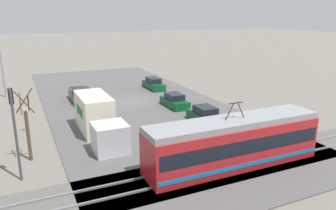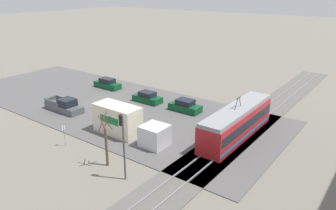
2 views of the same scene
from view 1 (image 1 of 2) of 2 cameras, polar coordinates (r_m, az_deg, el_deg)
The scene contains 13 objects.
ground_plane at distance 39.43m, azimuth -6.58°, elevation 0.51°, with size 320.00×320.00×0.00m, color slate.
road_surface at distance 39.42m, azimuth -6.58°, elevation 0.57°, with size 19.37×49.09×0.08m.
rail_bed at distance 23.00m, azimuth 9.13°, elevation -10.72°, with size 70.84×4.40×0.22m.
light_rail_tram at distance 22.85m, azimuth 11.33°, elevation -6.48°, with size 12.58×2.79×4.47m.
box_truck at distance 28.60m, azimuth -12.17°, elevation -2.25°, with size 2.51×9.25×3.26m.
pickup_truck at distance 40.12m, azimuth -14.92°, elevation 1.45°, with size 2.02×5.75×1.78m.
sedan_car_0 at distance 45.79m, azimuth -2.53°, elevation 3.64°, with size 1.71×4.71×1.58m.
sedan_car_1 at distance 36.81m, azimuth 1.16°, elevation 0.66°, with size 1.83×4.26×1.51m.
sedan_car_2 at distance 31.61m, azimuth 6.49°, elevation -1.90°, with size 1.90×4.26×1.58m.
traffic_light_pole at distance 21.90m, azimuth -25.20°, elevation -2.85°, with size 0.28×0.47×5.93m.
street_tree at distance 25.04m, azimuth -23.27°, elevation -3.84°, with size 1.23×1.02×5.23m.
street_lamp_near_crossing at distance 45.73m, azimuth -27.13°, elevation 7.41°, with size 0.36×1.95×8.78m.
no_parking_sign at distance 31.38m, azimuth -23.38°, elevation -1.97°, with size 0.32×0.08×2.29m.
Camera 1 is at (11.81, 36.23, 10.13)m, focal length 35.00 mm.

